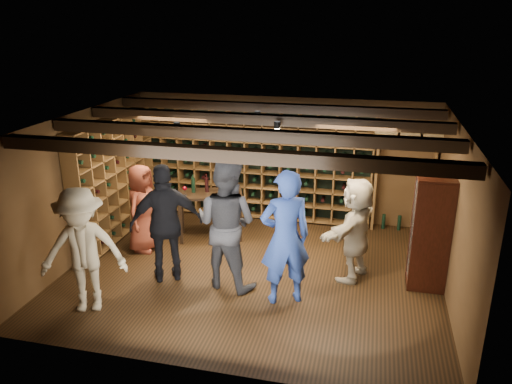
% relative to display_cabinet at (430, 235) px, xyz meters
% --- Properties ---
extents(ground, '(6.00, 6.00, 0.00)m').
position_rel_display_cabinet_xyz_m(ground, '(-2.71, -0.20, -0.86)').
color(ground, black).
rests_on(ground, ground).
extents(room_shell, '(6.00, 6.00, 6.00)m').
position_rel_display_cabinet_xyz_m(room_shell, '(-2.71, -0.15, 1.56)').
color(room_shell, '#50351B').
rests_on(room_shell, ground).
extents(wine_rack_back, '(4.65, 0.30, 2.20)m').
position_rel_display_cabinet_xyz_m(wine_rack_back, '(-3.24, 2.13, 0.29)').
color(wine_rack_back, brown).
rests_on(wine_rack_back, ground).
extents(wine_rack_left, '(0.30, 2.65, 2.20)m').
position_rel_display_cabinet_xyz_m(wine_rack_left, '(-5.54, 0.62, 0.29)').
color(wine_rack_left, brown).
rests_on(wine_rack_left, ground).
extents(crate_shelf, '(1.20, 0.32, 2.07)m').
position_rel_display_cabinet_xyz_m(crate_shelf, '(-0.31, 2.12, 0.71)').
color(crate_shelf, brown).
rests_on(crate_shelf, ground).
extents(display_cabinet, '(0.55, 0.50, 1.75)m').
position_rel_display_cabinet_xyz_m(display_cabinet, '(0.00, 0.00, 0.00)').
color(display_cabinet, black).
rests_on(display_cabinet, ground).
extents(man_blue_shirt, '(0.87, 0.75, 2.02)m').
position_rel_display_cabinet_xyz_m(man_blue_shirt, '(-2.05, -0.93, 0.15)').
color(man_blue_shirt, navy).
rests_on(man_blue_shirt, ground).
extents(man_grey_suit, '(1.15, 0.99, 2.04)m').
position_rel_display_cabinet_xyz_m(man_grey_suit, '(-3.01, -0.67, 0.16)').
color(man_grey_suit, black).
rests_on(man_grey_suit, ground).
extents(guest_red_floral, '(0.57, 0.81, 1.58)m').
position_rel_display_cabinet_xyz_m(guest_red_floral, '(-4.81, 0.17, -0.06)').
color(guest_red_floral, maroon).
rests_on(guest_red_floral, ground).
extents(guest_woman_black, '(1.21, 0.93, 1.91)m').
position_rel_display_cabinet_xyz_m(guest_woman_black, '(-3.96, -0.73, 0.10)').
color(guest_woman_black, black).
rests_on(guest_woman_black, ground).
extents(guest_khaki, '(1.34, 1.03, 1.83)m').
position_rel_display_cabinet_xyz_m(guest_khaki, '(-4.74, -1.80, 0.06)').
color(guest_khaki, '#9C8D6C').
rests_on(guest_khaki, ground).
extents(guest_beige, '(1.03, 1.63, 1.68)m').
position_rel_display_cabinet_xyz_m(guest_beige, '(-1.11, 0.01, -0.02)').
color(guest_beige, tan).
rests_on(guest_beige, ground).
extents(tasting_table, '(1.32, 0.94, 1.18)m').
position_rel_display_cabinet_xyz_m(tasting_table, '(-3.81, 0.94, -0.07)').
color(tasting_table, black).
rests_on(tasting_table, ground).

